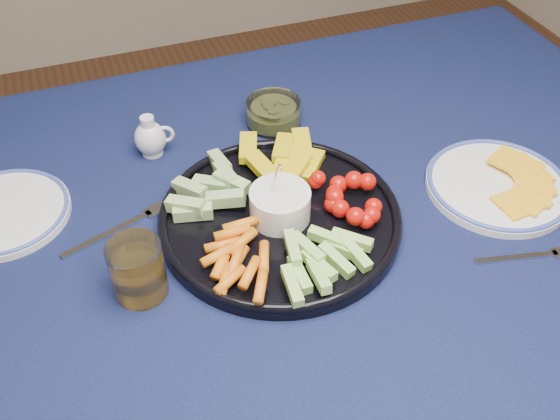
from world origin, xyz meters
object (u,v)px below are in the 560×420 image
object	(u,v)px
creamer_pitcher	(151,138)
crudite_platter	(278,214)
pickle_bowl	(274,114)
juice_tumbler	(138,272)
dining_table	(264,254)
side_plate_extra	(4,212)
cheese_plate	(498,183)

from	to	relation	value
creamer_pitcher	crudite_platter	bearing A→B (deg)	-59.21
pickle_bowl	crudite_platter	bearing A→B (deg)	-108.35
pickle_bowl	juice_tumbler	bearing A→B (deg)	-134.67
dining_table	juice_tumbler	distance (m)	0.27
dining_table	side_plate_extra	bearing A→B (deg)	159.15
cheese_plate	side_plate_extra	xyz separation A→B (m)	(-0.81, 0.23, -0.00)
pickle_bowl	cheese_plate	xyz separation A→B (m)	(0.30, -0.32, -0.01)
side_plate_extra	dining_table	bearing A→B (deg)	-20.85
creamer_pitcher	juice_tumbler	world-z (taller)	juice_tumbler
dining_table	creamer_pitcher	world-z (taller)	creamer_pitcher
juice_tumbler	dining_table	bearing A→B (deg)	20.78
pickle_bowl	side_plate_extra	bearing A→B (deg)	-169.57
crudite_platter	juice_tumbler	distance (m)	0.25
pickle_bowl	cheese_plate	bearing A→B (deg)	-46.93
dining_table	crudite_platter	size ratio (longest dim) A/B	4.21
dining_table	creamer_pitcher	bearing A→B (deg)	119.84
dining_table	crudite_platter	world-z (taller)	crudite_platter
crudite_platter	juice_tumbler	size ratio (longest dim) A/B	4.23
cheese_plate	juice_tumbler	bearing A→B (deg)	-179.03
crudite_platter	cheese_plate	xyz separation A→B (m)	(0.39, -0.05, -0.01)
crudite_platter	dining_table	bearing A→B (deg)	130.04
cheese_plate	side_plate_extra	world-z (taller)	cheese_plate
dining_table	crudite_platter	bearing A→B (deg)	-49.96
creamer_pitcher	cheese_plate	size ratio (longest dim) A/B	0.33
cheese_plate	dining_table	bearing A→B (deg)	169.85
creamer_pitcher	juice_tumbler	size ratio (longest dim) A/B	0.86
crudite_platter	side_plate_extra	world-z (taller)	crudite_platter
side_plate_extra	creamer_pitcher	bearing A→B (deg)	17.34
dining_table	cheese_plate	world-z (taller)	cheese_plate
juice_tumbler	creamer_pitcher	bearing A→B (deg)	75.35
creamer_pitcher	side_plate_extra	distance (m)	0.28
creamer_pitcher	juice_tumbler	bearing A→B (deg)	-104.65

